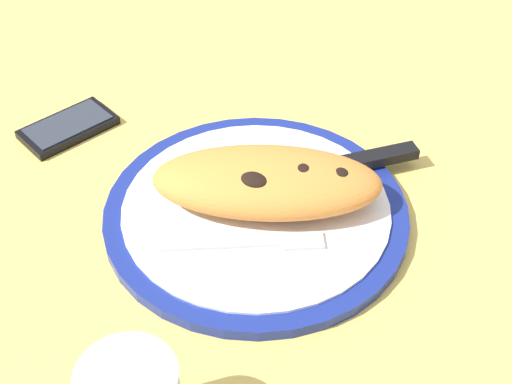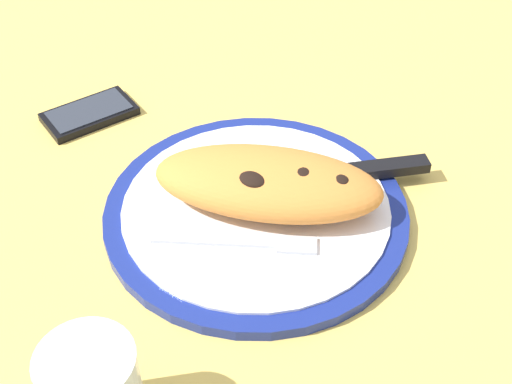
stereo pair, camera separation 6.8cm
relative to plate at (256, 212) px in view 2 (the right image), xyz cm
name	(u,v)px [view 2 (the right image)]	position (x,y,z in cm)	size (l,w,h in cm)	color
ground_plane	(256,227)	(0.00, 0.00, -2.26)	(150.00, 150.00, 3.00)	#DBB756
plate	(256,212)	(0.00, 0.00, 0.00)	(32.01, 32.01, 1.58)	navy
calzone	(268,183)	(0.99, 0.97, 3.54)	(24.93, 13.46, 5.39)	orange
fork	(250,243)	(1.10, -5.43, 1.02)	(16.38, 5.51, 0.40)	silver
knife	(361,172)	(9.41, 8.18, 1.31)	(20.64, 12.15, 1.20)	silver
smartphone	(89,114)	(-25.18, 10.67, -0.20)	(11.50, 12.42, 1.16)	black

